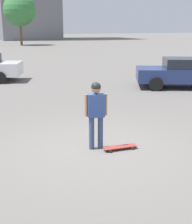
# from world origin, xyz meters

# --- Properties ---
(ground_plane) EXTENTS (220.00, 220.00, 0.00)m
(ground_plane) POSITION_xyz_m (0.00, 0.00, 0.00)
(ground_plane) COLOR slate
(person) EXTENTS (0.53, 0.28, 1.65)m
(person) POSITION_xyz_m (0.00, 0.00, 1.00)
(person) COLOR #38476B
(person) RESTS_ON ground_plane
(skateboard) EXTENTS (0.86, 0.31, 0.08)m
(skateboard) POSITION_xyz_m (-0.50, 0.31, 0.07)
(skateboard) COLOR #A5332D
(skateboard) RESTS_ON ground_plane
(car_parked_near) EXTENTS (4.69, 3.63, 1.43)m
(car_parked_near) POSITION_xyz_m (-7.01, -5.47, 0.74)
(car_parked_near) COLOR navy
(car_parked_near) RESTS_ON ground_plane
(tree_distant) EXTENTS (4.90, 4.90, 7.74)m
(tree_distant) POSITION_xyz_m (-6.71, -43.77, 5.28)
(tree_distant) COLOR brown
(tree_distant) RESTS_ON ground_plane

